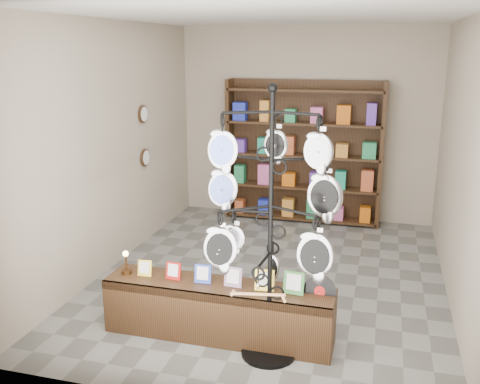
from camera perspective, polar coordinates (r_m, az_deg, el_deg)
The scene contains 6 objects.
ground at distance 6.54m, azimuth 3.36°, elevation -8.97°, with size 5.00×5.00×0.00m, color slate.
room_envelope at distance 6.03m, azimuth 3.63°, elevation 7.30°, with size 5.00×5.00×5.00m.
display_tree at distance 4.46m, azimuth 3.31°, elevation -1.58°, with size 1.23×1.10×2.41m.
front_shelf at distance 5.18m, azimuth -2.31°, elevation -12.48°, with size 2.18×0.45×0.77m.
back_shelving at distance 8.39m, azimuth 6.74°, elevation 3.79°, with size 2.42×0.36×2.20m.
wall_clocks at distance 7.46m, azimuth -10.18°, elevation 5.89°, with size 0.03×0.24×0.84m.
Camera 1 is at (1.20, -5.85, 2.68)m, focal length 40.00 mm.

